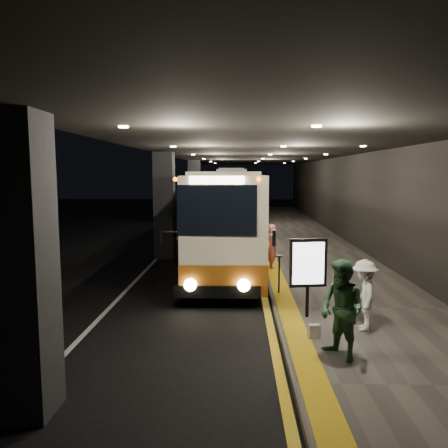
{
  "coord_description": "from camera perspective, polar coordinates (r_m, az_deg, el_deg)",
  "views": [
    {
      "loc": [
        1.62,
        -14.03,
        3.54
      ],
      "look_at": [
        1.06,
        1.7,
        1.7
      ],
      "focal_mm": 35.0,
      "sensor_mm": 36.0,
      "label": 1
    }
  ],
  "objects": [
    {
      "name": "bag_polka",
      "position": [
        10.79,
        17.35,
        -11.02
      ],
      "size": [
        0.29,
        0.16,
        0.34
      ],
      "primitive_type": "cube",
      "rotation": [
        0.0,
        0.0,
        -0.15
      ],
      "color": "black",
      "rests_on": "sidewalk"
    },
    {
      "name": "passenger_waiting_white",
      "position": [
        10.03,
        17.84,
        -8.81
      ],
      "size": [
        0.63,
        1.06,
        1.54
      ],
      "primitive_type": "imported",
      "rotation": [
        0.0,
        0.0,
        -1.75
      ],
      "color": "silver",
      "rests_on": "sidewalk"
    },
    {
      "name": "coach_main",
      "position": [
        16.53,
        0.06,
        0.17
      ],
      "size": [
        2.63,
        11.23,
        3.48
      ],
      "rotation": [
        0.0,
        0.0,
        0.03
      ],
      "color": "beige",
      "rests_on": "ground"
    },
    {
      "name": "bag_plain",
      "position": [
        9.44,
        11.68,
        -13.58
      ],
      "size": [
        0.25,
        0.17,
        0.29
      ],
      "primitive_type": "cube",
      "rotation": [
        0.0,
        0.0,
        0.15
      ],
      "color": "#BCB1B0",
      "rests_on": "sidewalk"
    },
    {
      "name": "kerb_stripe_yellow",
      "position": [
        19.37,
        4.17,
        -3.87
      ],
      "size": [
        0.18,
        50.0,
        0.01
      ],
      "primitive_type": "cube",
      "color": "gold",
      "rests_on": "ground"
    },
    {
      "name": "ground",
      "position": [
        14.56,
        -4.46,
        -7.43
      ],
      "size": [
        90.0,
        90.0,
        0.0
      ],
      "primitive_type": "plane",
      "color": "black"
    },
    {
      "name": "tactile_strip",
      "position": [
        19.36,
        5.65,
        -3.43
      ],
      "size": [
        0.5,
        50.0,
        0.01
      ],
      "primitive_type": "cube",
      "color": "gold",
      "rests_on": "sidewalk"
    },
    {
      "name": "stanchion_post",
      "position": [
        12.52,
        7.2,
        -6.57
      ],
      "size": [
        0.05,
        0.05,
        1.07
      ],
      "primitive_type": "cylinder",
      "color": "black",
      "rests_on": "sidewalk"
    },
    {
      "name": "passenger_boarding",
      "position": [
        15.59,
        6.35,
        -2.92
      ],
      "size": [
        0.46,
        0.63,
        1.61
      ],
      "primitive_type": "imported",
      "rotation": [
        0.0,
        0.0,
        1.71
      ],
      "color": "#D8656C",
      "rests_on": "sidewalk"
    },
    {
      "name": "canopy",
      "position": [
        19.08,
        4.74,
        9.83
      ],
      "size": [
        9.0,
        50.0,
        0.4
      ],
      "primitive_type": "cube",
      "color": "black",
      "rests_on": "support_columns"
    },
    {
      "name": "coach_third",
      "position": [
        42.82,
        0.91,
        4.42
      ],
      "size": [
        2.91,
        12.36,
        3.86
      ],
      "rotation": [
        0.0,
        0.0,
        0.03
      ],
      "color": "beige",
      "rests_on": "ground"
    },
    {
      "name": "info_sign",
      "position": [
        10.44,
        10.93,
        -5.2
      ],
      "size": [
        0.89,
        0.23,
        1.88
      ],
      "rotation": [
        0.0,
        0.0,
        0.14
      ],
      "color": "black",
      "rests_on": "sidewalk"
    },
    {
      "name": "lane_line_white",
      "position": [
        19.65,
        -8.04,
        -3.76
      ],
      "size": [
        0.12,
        50.0,
        0.01
      ],
      "primitive_type": "cube",
      "color": "silver",
      "rests_on": "ground"
    },
    {
      "name": "coach_second",
      "position": [
        29.87,
        1.03,
        3.09
      ],
      "size": [
        2.53,
        11.13,
        3.48
      ],
      "rotation": [
        0.0,
        0.0,
        -0.02
      ],
      "color": "beige",
      "rests_on": "ground"
    },
    {
      "name": "support_columns",
      "position": [
        18.34,
        -7.77,
        2.42
      ],
      "size": [
        0.8,
        24.8,
        4.4
      ],
      "color": "black",
      "rests_on": "ground"
    },
    {
      "name": "passenger_waiting_green",
      "position": [
        8.37,
        15.14,
        -10.77
      ],
      "size": [
        0.94,
        1.05,
        1.84
      ],
      "primitive_type": "imported",
      "rotation": [
        0.0,
        0.0,
        -1.02
      ],
      "color": "#366141",
      "rests_on": "sidewalk"
    },
    {
      "name": "terminal_wall",
      "position": [
        19.78,
        17.88,
        4.78
      ],
      "size": [
        0.1,
        50.0,
        6.0
      ],
      "primitive_type": "cube",
      "color": "black",
      "rests_on": "ground"
    },
    {
      "name": "sidewalk",
      "position": [
        19.59,
        11.22,
        -3.65
      ],
      "size": [
        4.5,
        50.0,
        0.15
      ],
      "primitive_type": "cube",
      "color": "#514C44",
      "rests_on": "ground"
    }
  ]
}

